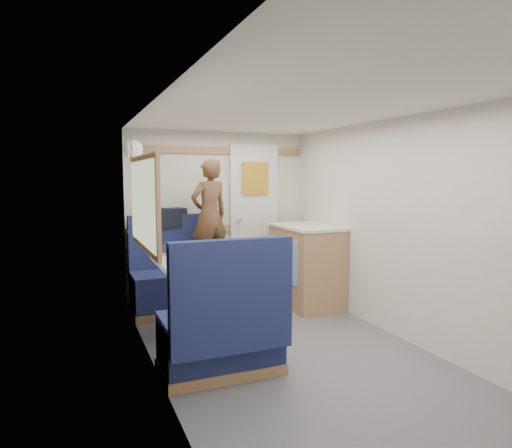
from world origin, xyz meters
name	(u,v)px	position (x,y,z in m)	size (l,w,h in m)	color
floor	(308,367)	(0.00, 0.00, 0.00)	(4.50, 4.50, 0.00)	#515156
ceiling	(311,104)	(0.00, 0.00, 2.00)	(4.50, 4.50, 0.00)	silver
wall_back	(219,216)	(0.00, 2.25, 1.00)	(2.20, 0.02, 2.00)	silver
wall_left	(164,249)	(-1.10, 0.00, 1.00)	(0.02, 4.50, 2.00)	silver
wall_right	(424,233)	(1.10, 0.00, 1.00)	(0.02, 4.50, 2.00)	silver
oak_trim_low	(219,228)	(0.00, 2.23, 0.85)	(2.15, 0.02, 0.08)	#A06F48
oak_trim_high	(219,151)	(0.00, 2.23, 1.78)	(2.15, 0.02, 0.08)	#A06F48
side_window	(143,203)	(-1.08, 1.00, 1.25)	(0.04, 1.30, 0.72)	gray
rear_door	(254,217)	(0.45, 2.22, 0.97)	(0.62, 0.12, 1.86)	white
dinette_table	(193,277)	(-0.65, 1.00, 0.57)	(0.62, 0.92, 0.72)	white
bench_far	(173,285)	(-0.65, 1.86, 0.30)	(0.90, 0.59, 1.05)	#181A4D
bench_near	(223,335)	(-0.65, 0.14, 0.30)	(0.90, 0.59, 1.05)	#181A4D
ledge	(167,229)	(-0.65, 2.12, 0.88)	(0.90, 0.14, 0.04)	#A06F48
dome_light	(133,149)	(-1.04, 1.85, 1.75)	(0.20, 0.20, 0.20)	white
galley_counter	(306,265)	(0.82, 1.55, 0.47)	(0.57, 0.92, 0.92)	#A06F48
person	(209,215)	(-0.26, 1.77, 1.06)	(0.44, 0.29, 1.22)	brown
duffel_bag	(165,218)	(-0.68, 2.12, 1.01)	(0.46, 0.22, 0.22)	black
tray	(204,262)	(-0.58, 0.84, 0.73)	(0.25, 0.33, 0.02)	silver
orange_fruit	(209,260)	(-0.58, 0.69, 0.77)	(0.07, 0.07, 0.07)	#D34F09
cheese_block	(211,258)	(-0.52, 0.87, 0.76)	(0.10, 0.06, 0.04)	#DACA7E
wine_glass	(184,247)	(-0.72, 1.02, 0.84)	(0.08, 0.08, 0.17)	white
tumbler_left	(176,258)	(-0.83, 0.84, 0.77)	(0.07, 0.07, 0.11)	white
tumbler_mid	(165,250)	(-0.83, 1.36, 0.77)	(0.07, 0.07, 0.11)	white
tumbler_right	(199,253)	(-0.57, 1.06, 0.77)	(0.07, 0.07, 0.11)	white
beer_glass	(204,251)	(-0.49, 1.17, 0.77)	(0.07, 0.07, 0.10)	#8D3F14
pepper_grinder	(197,255)	(-0.62, 0.95, 0.77)	(0.04, 0.04, 0.10)	black
salt_grinder	(187,258)	(-0.73, 0.87, 0.77)	(0.04, 0.04, 0.10)	white
bread_loaf	(199,249)	(-0.51, 1.29, 0.77)	(0.13, 0.24, 0.10)	brown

